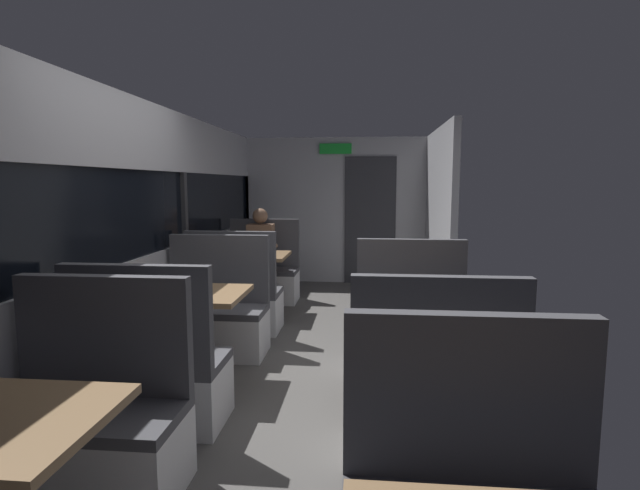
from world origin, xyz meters
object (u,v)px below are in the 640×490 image
at_px(bench_near_window_facing_entry, 92,429).
at_px(bench_mid_window_facing_end, 151,377).
at_px(bench_far_window_facing_end, 235,301).
at_px(coffee_cup_primary, 420,294).
at_px(dining_table_far_window, 250,262).
at_px(bench_mid_window_facing_entry, 216,319).
at_px(bench_rear_aisle_facing_entry, 412,330).
at_px(bench_rear_aisle_facing_end, 433,402).
at_px(seated_passenger, 261,262).
at_px(bench_far_window_facing_entry, 263,277).
at_px(dining_table_rear_aisle, 421,317).
at_px(dining_table_mid_window, 188,304).

distance_m(bench_near_window_facing_entry, bench_mid_window_facing_end, 0.70).
bearing_deg(bench_far_window_facing_end, coffee_cup_primary, -39.97).
bearing_deg(bench_near_window_facing_entry, dining_table_far_window, 90.00).
bearing_deg(bench_mid_window_facing_entry, bench_rear_aisle_facing_entry, -6.38).
relative_size(bench_mid_window_facing_end, bench_mid_window_facing_entry, 1.00).
height_order(bench_rear_aisle_facing_end, seated_passenger, seated_passenger).
height_order(bench_mid_window_facing_entry, seated_passenger, seated_passenger).
distance_m(bench_mid_window_facing_end, bench_far_window_facing_entry, 3.50).
bearing_deg(dining_table_rear_aisle, bench_far_window_facing_entry, 120.84).
height_order(dining_table_far_window, dining_table_rear_aisle, same).
height_order(bench_near_window_facing_entry, bench_mid_window_facing_end, same).
xyz_separation_m(bench_mid_window_facing_end, bench_rear_aisle_facing_end, (1.79, -0.20, 0.00)).
height_order(bench_far_window_facing_end, bench_far_window_facing_entry, same).
bearing_deg(seated_passenger, bench_rear_aisle_facing_entry, -51.19).
height_order(bench_near_window_facing_entry, bench_far_window_facing_entry, same).
xyz_separation_m(dining_table_rear_aisle, seated_passenger, (-1.79, 2.93, -0.10)).
bearing_deg(dining_table_rear_aisle, bench_rear_aisle_facing_end, -90.00).
distance_m(bench_mid_window_facing_end, bench_far_window_facing_end, 2.10).
bearing_deg(bench_rear_aisle_facing_end, bench_far_window_facing_end, 127.92).
distance_m(bench_far_window_facing_entry, coffee_cup_primary, 3.44).
xyz_separation_m(bench_mid_window_facing_end, seated_passenger, (0.00, 3.42, 0.21)).
bearing_deg(dining_table_far_window, seated_passenger, 90.00).
bearing_deg(bench_mid_window_facing_end, bench_mid_window_facing_entry, 90.00).
relative_size(bench_mid_window_facing_end, coffee_cup_primary, 12.22).
bearing_deg(bench_far_window_facing_end, bench_mid_window_facing_entry, -90.00).
height_order(bench_mid_window_facing_end, seated_passenger, seated_passenger).
bearing_deg(dining_table_rear_aisle, bench_mid_window_facing_end, -164.41).
height_order(dining_table_rear_aisle, seated_passenger, seated_passenger).
xyz_separation_m(bench_near_window_facing_entry, bench_far_window_facing_end, (0.00, 2.80, 0.00)).
bearing_deg(dining_table_mid_window, bench_far_window_facing_entry, 90.00).
bearing_deg(coffee_cup_primary, bench_far_window_facing_end, 140.03).
bearing_deg(bench_near_window_facing_entry, bench_rear_aisle_facing_entry, 46.68).
relative_size(dining_table_mid_window, bench_rear_aisle_facing_entry, 0.82).
xyz_separation_m(bench_rear_aisle_facing_end, seated_passenger, (-1.79, 3.62, 0.21)).
distance_m(bench_mid_window_facing_end, coffee_cup_primary, 1.94).
distance_m(dining_table_mid_window, bench_mid_window_facing_end, 0.77).
height_order(bench_rear_aisle_facing_entry, seated_passenger, seated_passenger).
relative_size(bench_far_window_facing_entry, coffee_cup_primary, 12.22).
xyz_separation_m(dining_table_mid_window, bench_far_window_facing_entry, (0.00, 2.80, -0.31)).
height_order(bench_far_window_facing_end, dining_table_rear_aisle, bench_far_window_facing_end).
distance_m(bench_near_window_facing_entry, bench_far_window_facing_end, 2.80).
relative_size(dining_table_rear_aisle, seated_passenger, 0.71).
xyz_separation_m(bench_near_window_facing_entry, dining_table_rear_aisle, (1.79, 1.20, 0.31)).
bearing_deg(bench_near_window_facing_entry, bench_far_window_facing_end, 90.00).
height_order(bench_far_window_facing_end, bench_rear_aisle_facing_entry, same).
bearing_deg(bench_near_window_facing_entry, seated_passenger, 90.00).
bearing_deg(dining_table_mid_window, bench_near_window_facing_entry, -90.00).
distance_m(dining_table_mid_window, bench_rear_aisle_facing_end, 2.03).
bearing_deg(seated_passenger, dining_table_mid_window, -90.00).
bearing_deg(dining_table_rear_aisle, seated_passenger, 121.46).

